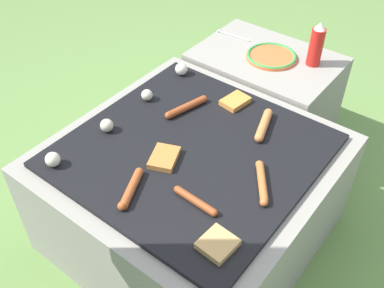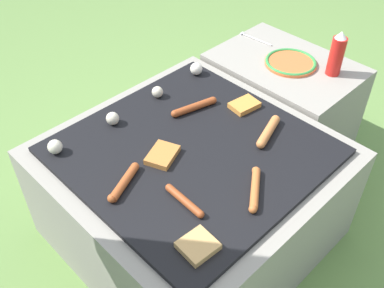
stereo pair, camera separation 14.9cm
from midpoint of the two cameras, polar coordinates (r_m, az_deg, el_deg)
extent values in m
plane|color=#608442|center=(1.83, 2.36, -11.08)|extent=(14.00, 14.00, 0.00)
cube|color=gray|center=(1.67, 2.57, -6.62)|extent=(0.89, 0.89, 0.43)
cube|color=black|center=(1.51, 2.82, -0.95)|extent=(0.78, 0.78, 0.02)
cube|color=gray|center=(2.11, 13.08, 4.80)|extent=(0.43, 0.61, 0.45)
cylinder|color=#93421E|center=(1.32, 2.25, -7.35)|extent=(0.03, 0.14, 0.02)
sphere|color=#93421E|center=(1.36, 0.20, -5.71)|extent=(0.02, 0.02, 0.02)
sphere|color=#93421E|center=(1.29, 4.42, -9.07)|extent=(0.02, 0.02, 0.02)
cylinder|color=#C6753D|center=(1.58, 12.36, 1.46)|extent=(0.15, 0.08, 0.03)
sphere|color=#C6753D|center=(1.52, 11.52, -0.12)|extent=(0.03, 0.03, 0.03)
sphere|color=#C6753D|center=(1.63, 13.14, 2.93)|extent=(0.03, 0.03, 0.03)
cylinder|color=#93421E|center=(1.65, 2.86, 4.63)|extent=(0.17, 0.07, 0.03)
sphere|color=#93421E|center=(1.62, 0.41, 3.75)|extent=(0.03, 0.03, 0.03)
sphere|color=#93421E|center=(1.69, 5.21, 5.46)|extent=(0.03, 0.03, 0.03)
cylinder|color=#B7602D|center=(1.38, 11.02, -5.79)|extent=(0.14, 0.11, 0.03)
sphere|color=#B7602D|center=(1.43, 11.08, -3.47)|extent=(0.03, 0.03, 0.03)
sphere|color=#B7602D|center=(1.32, 10.97, -8.30)|extent=(0.03, 0.03, 0.03)
cylinder|color=#A34C23|center=(1.38, -5.56, -5.00)|extent=(0.14, 0.08, 0.03)
sphere|color=#A34C23|center=(1.33, -6.91, -7.12)|extent=(0.03, 0.03, 0.03)
sphere|color=#A34C23|center=(1.42, -4.29, -3.02)|extent=(0.03, 0.03, 0.03)
cube|color=tan|center=(1.23, 4.31, -12.95)|extent=(0.10, 0.10, 0.02)
cube|color=#B27033|center=(1.46, -0.89, -1.53)|extent=(0.13, 0.12, 0.02)
cube|color=#D18438|center=(1.69, 9.19, 4.81)|extent=(0.11, 0.09, 0.02)
sphere|color=beige|center=(1.52, -14.36, -0.47)|extent=(0.05, 0.05, 0.05)
sphere|color=beige|center=(1.60, -7.45, 3.13)|extent=(0.05, 0.05, 0.05)
sphere|color=beige|center=(1.72, -1.93, 6.53)|extent=(0.04, 0.04, 0.04)
sphere|color=silver|center=(1.85, 2.88, 9.44)|extent=(0.05, 0.05, 0.05)
cylinder|color=orange|center=(1.98, 14.57, 9.86)|extent=(0.22, 0.22, 0.01)
torus|color=#338C3F|center=(1.98, 14.59, 9.98)|extent=(0.22, 0.22, 0.01)
cylinder|color=red|center=(1.93, 20.00, 10.34)|extent=(0.06, 0.06, 0.16)
cone|color=white|center=(1.89, 20.68, 12.77)|extent=(0.05, 0.05, 0.03)
cylinder|color=silver|center=(2.13, 10.22, 12.89)|extent=(0.02, 0.17, 0.01)
cube|color=silver|center=(2.17, 8.37, 13.66)|extent=(0.02, 0.01, 0.01)
camera|label=1|loc=(0.07, -87.13, 2.56)|focal=42.00mm
camera|label=2|loc=(0.07, 92.87, -2.56)|focal=42.00mm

